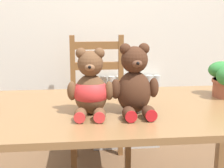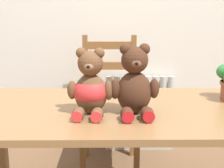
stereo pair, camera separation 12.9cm
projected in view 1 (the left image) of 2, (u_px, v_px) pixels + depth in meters
name	position (u px, v px, depth m)	size (l,w,h in m)	color
radiator	(126.00, 116.00, 2.76)	(0.60, 0.10, 0.66)	beige
dining_table	(118.00, 125.00, 1.56)	(1.57, 0.81, 0.73)	olive
wooden_chair_behind	(98.00, 105.00, 2.40)	(0.42, 0.45, 1.02)	brown
teddy_bear_left	(91.00, 88.00, 1.41)	(0.21, 0.22, 0.30)	brown
teddy_bear_right	(135.00, 84.00, 1.42)	(0.23, 0.23, 0.32)	#472819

